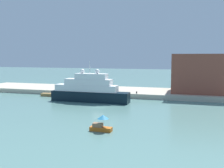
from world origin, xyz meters
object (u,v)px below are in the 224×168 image
large_yacht (89,90)px  person_figure (87,88)px  work_barge (50,95)px  harbor_building (199,73)px  mooring_bollard (137,92)px  parked_car (77,87)px  small_motorboat (101,124)px

large_yacht → person_figure: large_yacht is taller
work_barge → harbor_building: size_ratio=0.38×
large_yacht → mooring_bollard: bearing=39.9°
work_barge → parked_car: bearing=57.7°
large_yacht → small_motorboat: large_yacht is taller
work_barge → parked_car: size_ratio=1.47×
harbor_building → mooring_bollard: size_ratio=25.80×
parked_car → mooring_bollard: (22.20, -4.25, -0.30)m
large_yacht → work_barge: (-15.73, 5.65, -2.75)m
small_motorboat → work_barge: bearing=131.5°
small_motorboat → person_figure: bearing=115.5°
work_barge → mooring_bollard: bearing=8.7°
work_barge → person_figure: (10.84, 5.09, 1.86)m
work_barge → mooring_bollard: size_ratio=9.81×
small_motorboat → person_figure: size_ratio=2.11×
harbor_building → person_figure: harbor_building is taller
parked_car → harbor_building: bearing=7.2°
small_motorboat → harbor_building: bearing=69.7°
work_barge → mooring_bollard: mooring_bollard is taller
small_motorboat → harbor_building: size_ratio=0.24×
parked_car → small_motorboat: bearing=-60.3°
harbor_building → work_barge: bearing=-163.5°
work_barge → person_figure: 12.12m
large_yacht → small_motorboat: size_ratio=5.89×
large_yacht → harbor_building: size_ratio=1.40×
large_yacht → parked_car: bearing=126.2°
harbor_building → parked_car: harbor_building is taller
person_figure → small_motorboat: bearing=-64.5°
large_yacht → person_figure: (-4.89, 10.74, -0.89)m
small_motorboat → mooring_bollard: small_motorboat is taller
work_barge → harbor_building: harbor_building is taller
work_barge → parked_car: 10.18m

